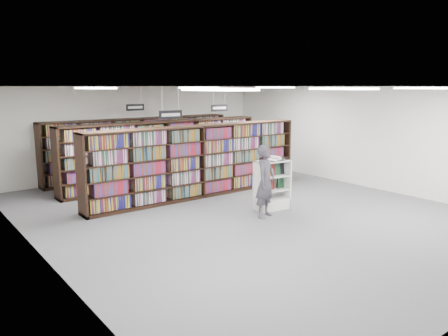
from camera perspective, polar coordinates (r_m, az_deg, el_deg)
floor at (r=11.41m, az=2.42°, el=-5.68°), size 12.00×12.00×0.00m
ceiling at (r=10.95m, az=2.56°, el=10.60°), size 10.00×12.00×0.10m
wall_back at (r=16.10m, az=-11.37°, el=4.72°), size 10.00×0.10×3.20m
wall_left at (r=8.79m, az=-23.40°, el=-0.79°), size 0.10×12.00×3.20m
wall_right at (r=14.76m, az=17.60°, el=3.91°), size 0.10×12.00×3.20m
bookshelf_row_near at (r=12.74m, az=-3.31°, el=0.89°), size 7.00×0.60×2.10m
bookshelf_row_mid at (r=14.42m, az=-7.78°, el=1.95°), size 7.00×0.60×2.10m
bookshelf_row_far at (r=15.90m, az=-10.82°, el=2.67°), size 7.00×0.60×2.10m
aisle_sign_left at (r=10.93m, az=-6.98°, el=7.02°), size 0.65×0.02×0.80m
aisle_sign_right at (r=14.25m, az=-0.61°, el=7.94°), size 0.65×0.02×0.80m
aisle_sign_center at (r=14.92m, az=-11.53°, el=7.85°), size 0.65×0.02×0.80m
troffer_front_left at (r=6.74m, az=-0.69°, el=10.23°), size 0.60×1.20×0.04m
troffer_front_center at (r=8.86m, az=15.30°, el=9.97°), size 0.60×1.20×0.04m
troffer_front_right at (r=11.39m, az=24.65°, el=9.46°), size 0.60×1.20×0.04m
troffer_back_left at (r=11.15m, az=-16.49°, el=9.98°), size 0.60×1.20×0.04m
troffer_back_center at (r=12.55m, az=-3.41°, el=10.42°), size 0.60×1.20×0.04m
troffer_back_right at (r=14.45m, az=6.66°, el=10.40°), size 0.60×1.20×0.04m
endcap_display at (r=11.60m, az=6.17°, el=-3.14°), size 0.98×0.56×1.31m
open_book at (r=11.47m, az=6.83°, el=1.19°), size 0.64×0.38×0.13m
shopper at (r=10.78m, az=5.45°, el=-1.76°), size 0.77×0.64×1.80m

